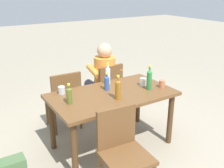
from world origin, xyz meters
name	(u,v)px	position (x,y,z in m)	size (l,w,h in m)	color
ground_plane	(112,145)	(0.00, 0.00, 0.00)	(24.00, 24.00, 0.00)	gray
dining_table	(112,101)	(0.00, 0.00, 0.64)	(1.50, 0.84, 0.73)	brown
chair_far_right	(106,88)	(0.35, 0.72, 0.49)	(0.48, 0.48, 0.87)	brown
chair_near_left	(122,148)	(-0.33, -0.72, 0.49)	(0.47, 0.47, 0.87)	brown
chair_far_left	(64,97)	(-0.34, 0.72, 0.49)	(0.46, 0.46, 0.87)	brown
person_in_white_shirt	(102,76)	(0.34, 0.83, 0.66)	(0.47, 0.61, 1.18)	orange
bottle_green	(149,79)	(0.46, -0.13, 0.87)	(0.06, 0.06, 0.32)	#287A38
bottle_amber	(118,89)	(-0.03, -0.18, 0.86)	(0.06, 0.06, 0.29)	#996019
bottle_olive	(69,95)	(-0.55, 0.00, 0.83)	(0.06, 0.06, 0.23)	#566623
bottle_clear	(108,75)	(0.13, 0.31, 0.86)	(0.06, 0.06, 0.29)	white
bottle_blue	(107,83)	(0.01, 0.13, 0.83)	(0.06, 0.06, 0.22)	#2D56A3
cup_steel	(62,90)	(-0.52, 0.31, 0.78)	(0.08, 0.08, 0.09)	#B2B7BC
cup_white	(143,82)	(0.48, 0.01, 0.78)	(0.08, 0.08, 0.10)	white
cup_terracotta	(162,84)	(0.65, -0.17, 0.78)	(0.07, 0.07, 0.10)	#BC6B47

